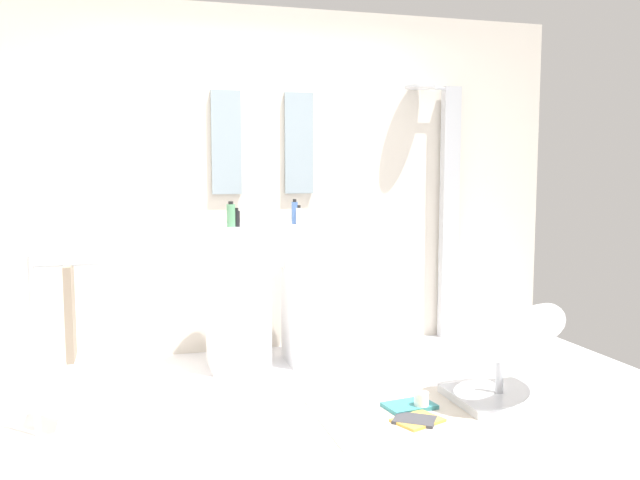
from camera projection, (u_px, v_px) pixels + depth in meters
ground_plane at (322, 424)px, 3.72m from camera, size 4.80×3.60×0.04m
rear_partition at (262, 181)px, 5.16m from camera, size 4.80×0.10×2.60m
pedestal_sink_left at (237, 295)px, 4.68m from camera, size 0.42×0.42×1.10m
pedestal_sink_right at (314, 291)px, 4.84m from camera, size 0.42×0.42×1.10m
vanity_mirror_left at (226, 143)px, 4.99m from camera, size 0.22×0.03×0.77m
vanity_mirror_right at (299, 143)px, 5.14m from camera, size 0.22×0.03×0.77m
shower_column at (448, 207)px, 5.49m from camera, size 0.49×0.24×2.05m
lounge_chair at (500, 345)px, 3.98m from camera, size 1.11×1.11×0.65m
towel_rack at (64, 316)px, 3.48m from camera, size 0.37×0.22×0.95m
area_rug at (398, 415)px, 3.80m from camera, size 0.91×0.77×0.01m
magazine_charcoal at (415, 420)px, 3.69m from camera, size 0.28×0.26×0.02m
magazine_ochre at (418, 420)px, 3.68m from camera, size 0.31×0.27×0.02m
magazine_teal at (409, 406)px, 3.90m from camera, size 0.31×0.23×0.02m
coffee_mug at (421, 401)px, 3.87m from camera, size 0.08×0.08×0.10m
soap_bottle_black at (237, 218)px, 4.52m from camera, size 0.04×0.04×0.13m
soap_bottle_blue at (295, 213)px, 4.74m from camera, size 0.04×0.04×0.18m
soap_bottle_green at (231, 215)px, 4.50m from camera, size 0.06×0.06×0.17m
soap_bottle_white at (299, 216)px, 4.71m from camera, size 0.04×0.04×0.13m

